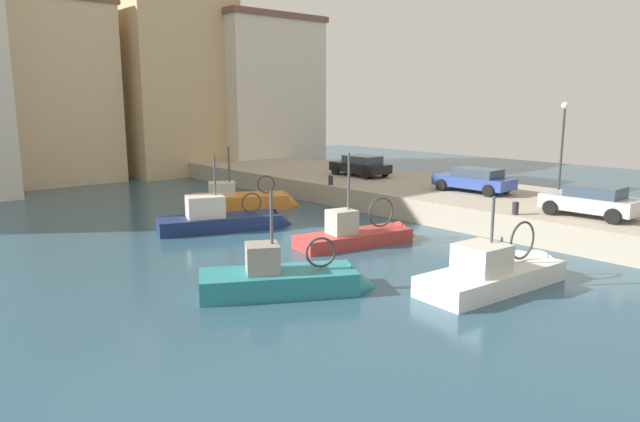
% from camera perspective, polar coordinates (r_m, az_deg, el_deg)
% --- Properties ---
extents(water_surface, '(80.00, 80.00, 0.00)m').
position_cam_1_polar(water_surface, '(25.10, -2.17, -3.18)').
color(water_surface, '#2D5166').
rests_on(water_surface, ground).
extents(quay_wall, '(9.00, 56.00, 1.20)m').
position_cam_1_polar(quay_wall, '(33.28, 13.40, 1.08)').
color(quay_wall, '#ADA08C').
rests_on(quay_wall, ground).
extents(fishing_boat_navy, '(6.73, 3.91, 4.43)m').
position_cam_1_polar(fishing_boat_navy, '(28.03, -9.28, -1.46)').
color(fishing_boat_navy, navy).
rests_on(fishing_boat_navy, ground).
extents(fishing_boat_orange, '(6.37, 4.87, 4.46)m').
position_cam_1_polar(fishing_boat_orange, '(33.51, -7.32, 0.49)').
color(fishing_boat_orange, orange).
rests_on(fishing_boat_orange, ground).
extents(fishing_boat_teal, '(5.86, 4.35, 4.15)m').
position_cam_1_polar(fishing_boat_teal, '(18.79, -3.04, -7.73)').
color(fishing_boat_teal, teal).
rests_on(fishing_boat_teal, ground).
extents(fishing_boat_white, '(6.49, 2.55, 3.96)m').
position_cam_1_polar(fishing_boat_white, '(20.26, 17.28, -6.71)').
color(fishing_boat_white, white).
rests_on(fishing_boat_white, ground).
extents(fishing_boat_red, '(6.17, 2.70, 4.72)m').
position_cam_1_polar(fishing_boat_red, '(25.05, 4.08, -2.92)').
color(fishing_boat_red, '#BC3833').
rests_on(fishing_boat_red, ground).
extents(parked_car_black, '(2.02, 4.21, 1.35)m').
position_cam_1_polar(parked_car_black, '(38.08, 4.04, 4.53)').
color(parked_car_black, black).
rests_on(parked_car_black, quay_wall).
extents(parked_car_blue, '(2.10, 4.32, 1.30)m').
position_cam_1_polar(parked_car_blue, '(32.34, 15.06, 3.02)').
color(parked_car_blue, '#334C9E').
rests_on(parked_car_blue, quay_wall).
extents(parked_car_silver, '(1.97, 3.88, 1.37)m').
position_cam_1_polar(parked_car_silver, '(27.10, 25.27, 0.94)').
color(parked_car_silver, '#B7B7BC').
rests_on(parked_car_silver, quay_wall).
extents(mooring_bollard_south, '(0.28, 0.28, 0.55)m').
position_cam_1_polar(mooring_bollard_south, '(26.49, 18.79, 0.25)').
color(mooring_bollard_south, '#2D2D33').
rests_on(mooring_bollard_south, quay_wall).
extents(mooring_bollard_mid, '(0.28, 0.28, 0.55)m').
position_cam_1_polar(mooring_bollard_mid, '(34.01, 1.07, 3.08)').
color(mooring_bollard_mid, '#2D2D33').
rests_on(mooring_bollard_mid, quay_wall).
extents(quay_streetlamp, '(0.36, 0.36, 4.83)m').
position_cam_1_polar(quay_streetlamp, '(31.55, 22.93, 7.05)').
color(quay_streetlamp, '#38383D').
rests_on(quay_streetlamp, quay_wall).
extents(waterfront_building_west, '(9.74, 6.95, 13.46)m').
position_cam_1_polar(waterfront_building_west, '(47.76, -25.78, 10.61)').
color(waterfront_building_west, beige).
rests_on(waterfront_building_west, ground).
extents(waterfront_building_central, '(9.98, 8.68, 13.42)m').
position_cam_1_polar(waterfront_building_central, '(53.79, -6.33, 11.50)').
color(waterfront_building_central, silver).
rests_on(waterfront_building_central, ground).
extents(waterfront_building_east, '(9.28, 7.19, 15.42)m').
position_cam_1_polar(waterfront_building_east, '(50.64, -14.24, 12.41)').
color(waterfront_building_east, '#D1B284').
rests_on(waterfront_building_east, ground).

